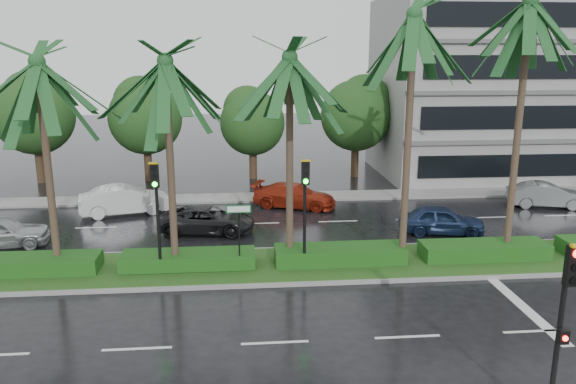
{
  "coord_description": "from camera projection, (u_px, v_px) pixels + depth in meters",
  "views": [
    {
      "loc": [
        -0.94,
        -19.96,
        8.3
      ],
      "look_at": [
        0.96,
        1.5,
        2.96
      ],
      "focal_mm": 35.0,
      "sensor_mm": 36.0,
      "label": 1
    }
  ],
  "objects": [
    {
      "name": "ground",
      "position": [
        266.0,
        277.0,
        21.38
      ],
      "size": [
        120.0,
        120.0,
        0.0
      ],
      "primitive_type": "plane",
      "color": "black",
      "rests_on": "ground"
    },
    {
      "name": "far_sidewalk",
      "position": [
        256.0,
        197.0,
        32.96
      ],
      "size": [
        40.0,
        2.0,
        0.12
      ],
      "primitive_type": "cube",
      "color": "gray",
      "rests_on": "ground"
    },
    {
      "name": "median",
      "position": [
        265.0,
        266.0,
        22.32
      ],
      "size": [
        36.0,
        4.0,
        0.15
      ],
      "color": "gray",
      "rests_on": "ground"
    },
    {
      "name": "hedge",
      "position": [
        265.0,
        257.0,
        22.24
      ],
      "size": [
        35.2,
        1.4,
        0.6
      ],
      "color": "#1F4A15",
      "rests_on": "median"
    },
    {
      "name": "lane_markings",
      "position": [
        347.0,
        279.0,
        21.22
      ],
      "size": [
        34.0,
        13.06,
        0.01
      ],
      "color": "silver",
      "rests_on": "ground"
    },
    {
      "name": "palm_row",
      "position": [
        229.0,
        61.0,
        20.33
      ],
      "size": [
        26.3,
        4.2,
        10.87
      ],
      "color": "#3F3224",
      "rests_on": "median"
    },
    {
      "name": "signal_near",
      "position": [
        562.0,
        327.0,
        12.21
      ],
      "size": [
        0.34,
        0.45,
        4.36
      ],
      "color": "black",
      "rests_on": "near_sidewalk"
    },
    {
      "name": "signal_median_left",
      "position": [
        157.0,
        202.0,
        20.6
      ],
      "size": [
        0.34,
        0.42,
        4.36
      ],
      "color": "black",
      "rests_on": "median"
    },
    {
      "name": "signal_median_right",
      "position": [
        305.0,
        198.0,
        21.07
      ],
      "size": [
        0.34,
        0.42,
        4.36
      ],
      "color": "black",
      "rests_on": "median"
    },
    {
      "name": "street_sign",
      "position": [
        239.0,
        221.0,
        21.24
      ],
      "size": [
        0.95,
        0.09,
        2.6
      ],
      "color": "black",
      "rests_on": "median"
    },
    {
      "name": "bg_trees",
      "position": [
        236.0,
        114.0,
        37.23
      ],
      "size": [
        32.73,
        5.05,
        7.29
      ],
      "color": "#382519",
      "rests_on": "ground"
    },
    {
      "name": "building",
      "position": [
        498.0,
        87.0,
        38.79
      ],
      "size": [
        16.0,
        10.0,
        12.0
      ],
      "primitive_type": "cube",
      "color": "gray",
      "rests_on": "ground"
    },
    {
      "name": "car_white",
      "position": [
        125.0,
        200.0,
        29.62
      ],
      "size": [
        2.74,
        4.91,
        1.53
      ],
      "primitive_type": "imported",
      "rotation": [
        0.0,
        0.0,
        1.83
      ],
      "color": "silver",
      "rests_on": "ground"
    },
    {
      "name": "car_darkgrey",
      "position": [
        207.0,
        220.0,
        26.61
      ],
      "size": [
        2.67,
        4.71,
        1.24
      ],
      "primitive_type": "imported",
      "rotation": [
        0.0,
        0.0,
        1.43
      ],
      "color": "black",
      "rests_on": "ground"
    },
    {
      "name": "car_red",
      "position": [
        294.0,
        195.0,
        30.97
      ],
      "size": [
        3.38,
        4.95,
        1.33
      ],
      "primitive_type": "imported",
      "rotation": [
        0.0,
        0.0,
        1.21
      ],
      "color": "maroon",
      "rests_on": "ground"
    },
    {
      "name": "car_blue",
      "position": [
        441.0,
        220.0,
        26.41
      ],
      "size": [
        2.36,
        4.19,
        1.35
      ],
      "primitive_type": "imported",
      "rotation": [
        0.0,
        0.0,
        1.37
      ],
      "color": "#19284B",
      "rests_on": "ground"
    },
    {
      "name": "car_grey",
      "position": [
        547.0,
        195.0,
        31.01
      ],
      "size": [
        2.32,
        4.34,
        1.36
      ],
      "primitive_type": "imported",
      "rotation": [
        0.0,
        0.0,
        1.35
      ],
      "color": "slate",
      "rests_on": "ground"
    }
  ]
}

